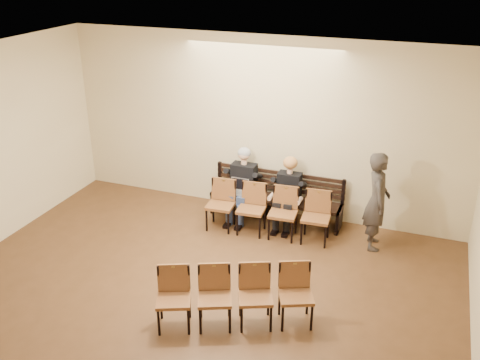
% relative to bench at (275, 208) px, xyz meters
% --- Properties ---
extents(room_walls, '(8.02, 10.01, 3.51)m').
position_rel_bench_xyz_m(room_walls, '(-0.43, -3.86, 2.31)').
color(room_walls, beige).
rests_on(room_walls, ground).
extents(bench, '(2.60, 0.90, 0.45)m').
position_rel_bench_xyz_m(bench, '(0.00, 0.00, 0.00)').
color(bench, black).
rests_on(bench, ground).
extents(seated_man, '(0.60, 0.82, 1.43)m').
position_rel_bench_xyz_m(seated_man, '(-0.65, -0.12, 0.49)').
color(seated_man, black).
rests_on(seated_man, ground).
extents(seated_woman, '(0.55, 0.76, 1.27)m').
position_rel_bench_xyz_m(seated_woman, '(0.27, -0.12, 0.41)').
color(seated_woman, black).
rests_on(seated_woman, ground).
extents(laptop, '(0.39, 0.32, 0.26)m').
position_rel_bench_xyz_m(laptop, '(-0.68, -0.35, 0.35)').
color(laptop, silver).
rests_on(laptop, bench).
extents(water_bottle, '(0.08, 0.08, 0.21)m').
position_rel_bench_xyz_m(water_bottle, '(0.42, -0.33, 0.33)').
color(water_bottle, silver).
rests_on(water_bottle, bench).
extents(bag, '(0.50, 0.41, 0.32)m').
position_rel_bench_xyz_m(bag, '(-0.25, 0.10, -0.07)').
color(bag, black).
rests_on(bag, ground).
extents(passerby, '(0.65, 0.84, 2.06)m').
position_rel_bench_xyz_m(passerby, '(1.94, -0.37, 0.80)').
color(passerby, '#342E2A').
rests_on(passerby, ground).
extents(chair_row_front, '(2.33, 0.69, 0.94)m').
position_rel_bench_xyz_m(chair_row_front, '(0.03, -0.65, 0.25)').
color(chair_row_front, brown).
rests_on(chair_row_front, ground).
extents(chair_row_back, '(2.20, 1.32, 0.90)m').
position_rel_bench_xyz_m(chair_row_back, '(0.41, -3.27, 0.22)').
color(chair_row_back, brown).
rests_on(chair_row_back, ground).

